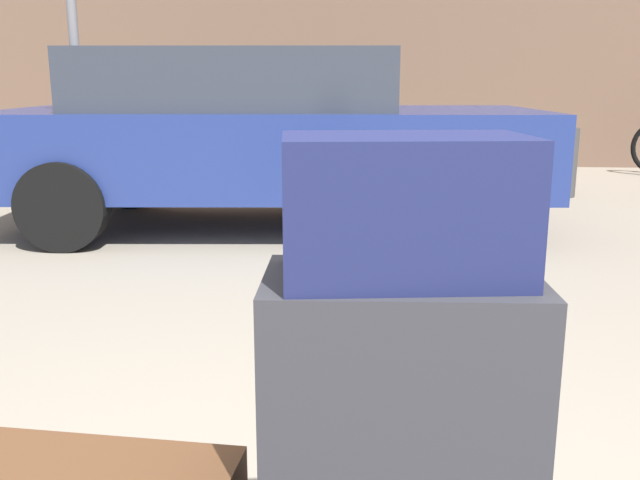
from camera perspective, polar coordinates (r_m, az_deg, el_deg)
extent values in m
cube|color=#2D2D33|center=(1.15, 6.39, -16.68)|extent=(0.43, 0.27, 0.57)
cube|color=#191E47|center=(1.01, 6.94, 2.70)|extent=(0.38, 0.25, 0.21)
cube|color=navy|center=(5.69, -4.07, 7.51)|extent=(4.43, 2.13, 0.64)
cube|color=#2D333D|center=(5.69, -6.74, 13.00)|extent=(2.52, 1.77, 0.46)
cylinder|color=black|center=(6.63, 8.92, 5.39)|extent=(0.66, 0.27, 0.64)
cylinder|color=black|center=(4.98, 11.76, 2.74)|extent=(0.66, 0.27, 0.64)
cylinder|color=black|center=(6.81, -15.51, 5.28)|extent=(0.66, 0.27, 0.64)
cylinder|color=black|center=(5.22, -20.49, 2.65)|extent=(0.66, 0.27, 0.64)
cylinder|color=#383838|center=(7.63, 19.48, 6.07)|extent=(0.28, 0.28, 0.71)
cylinder|color=slate|center=(5.46, -19.41, 11.90)|extent=(0.07, 0.07, 2.29)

